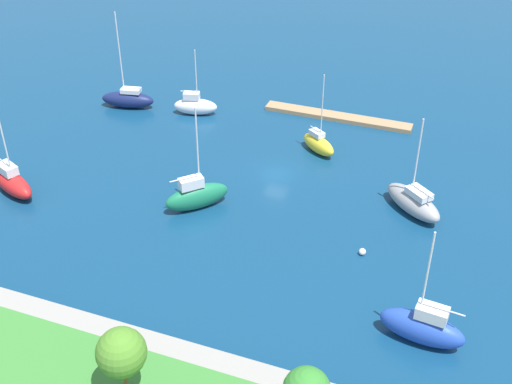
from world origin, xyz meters
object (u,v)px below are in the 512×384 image
sailboat_green_inner_mooring (197,195)px  sailboat_white_mid_basin (195,105)px  sailboat_blue_off_beacon (423,327)px  park_tree_center (121,352)px  sailboat_yellow_east_end (318,144)px  sailboat_red_near_pier (12,182)px  pier_dock (337,117)px  sailboat_gray_center_basin (414,202)px  sailboat_navy_outer_mooring (128,99)px  mooring_buoy_white (362,252)px

sailboat_green_inner_mooring → sailboat_white_mid_basin: bearing=68.8°
sailboat_blue_off_beacon → sailboat_green_inner_mooring: 27.14m
park_tree_center → sailboat_white_mid_basin: 46.93m
sailboat_white_mid_basin → sailboat_green_inner_mooring: size_ratio=0.78×
sailboat_blue_off_beacon → sailboat_yellow_east_end: 31.13m
sailboat_green_inner_mooring → sailboat_red_near_pier: bearing=145.9°
pier_dock → sailboat_red_near_pier: (28.32, 29.52, 1.06)m
pier_dock → sailboat_yellow_east_end: (-0.09, 9.37, 0.88)m
sailboat_red_near_pier → sailboat_yellow_east_end: bearing=59.3°
sailboat_gray_center_basin → sailboat_white_mid_basin: bearing=17.3°
sailboat_blue_off_beacon → sailboat_red_near_pier: bearing=-2.5°
sailboat_navy_outer_mooring → sailboat_blue_off_beacon: bearing=134.2°
park_tree_center → sailboat_white_mid_basin: bearing=-70.9°
sailboat_red_near_pier → sailboat_gray_center_basin: size_ratio=1.08×
pier_dock → sailboat_blue_off_beacon: bearing=114.5°
sailboat_navy_outer_mooring → sailboat_yellow_east_end: bearing=162.3°
sailboat_red_near_pier → sailboat_green_inner_mooring: 20.27m
sailboat_green_inner_mooring → mooring_buoy_white: bearing=-51.9°
sailboat_blue_off_beacon → sailboat_gray_center_basin: (3.63, -17.99, -0.25)m
sailboat_gray_center_basin → sailboat_yellow_east_end: (12.64, -8.55, -0.12)m
pier_dock → sailboat_green_inner_mooring: 26.55m
sailboat_white_mid_basin → sailboat_gray_center_basin: size_ratio=0.84×
sailboat_red_near_pier → pier_dock: bearing=70.1°
sailboat_white_mid_basin → sailboat_green_inner_mooring: 21.91m
sailboat_green_inner_mooring → mooring_buoy_white: 18.12m
sailboat_red_near_pier → sailboat_yellow_east_end: 34.83m
pier_dock → sailboat_blue_off_beacon: (-16.36, 35.91, 1.25)m
sailboat_navy_outer_mooring → mooring_buoy_white: size_ratio=19.23×
sailboat_blue_off_beacon → mooring_buoy_white: sailboat_blue_off_beacon is taller
sailboat_white_mid_basin → sailboat_red_near_pier: sailboat_red_near_pier is taller
sailboat_yellow_east_end → pier_dock: bearing=125.4°
sailboat_blue_off_beacon → sailboat_gray_center_basin: bearing=-72.9°
mooring_buoy_white → sailboat_blue_off_beacon: bearing=126.9°
sailboat_white_mid_basin → sailboat_gray_center_basin: (-30.70, 12.59, 0.03)m
sailboat_green_inner_mooring → mooring_buoy_white: (-18.00, 1.63, -1.18)m
sailboat_yellow_east_end → sailboat_navy_outer_mooring: bearing=-150.8°
sailboat_blue_off_beacon → sailboat_gray_center_basin: sailboat_blue_off_beacon is taller
pier_dock → sailboat_gray_center_basin: size_ratio=1.83×
sailboat_blue_off_beacon → sailboat_navy_outer_mooring: (43.71, -29.26, -0.29)m
park_tree_center → sailboat_yellow_east_end: bearing=-93.9°
sailboat_red_near_pier → sailboat_yellow_east_end: (-28.41, -20.15, -0.19)m
park_tree_center → mooring_buoy_white: park_tree_center is taller
sailboat_navy_outer_mooring → mooring_buoy_white: (-36.82, 20.10, -0.88)m
pier_dock → sailboat_yellow_east_end: size_ratio=1.93×
sailboat_white_mid_basin → sailboat_yellow_east_end: sailboat_yellow_east_end is taller
park_tree_center → mooring_buoy_white: (-12.14, -22.79, -4.73)m
pier_dock → sailboat_green_inner_mooring: (8.54, 25.11, 1.26)m
mooring_buoy_white → sailboat_red_near_pier: bearing=4.2°
sailboat_blue_off_beacon → mooring_buoy_white: bearing=-47.4°
sailboat_white_mid_basin → pier_dock: bearing=1.9°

